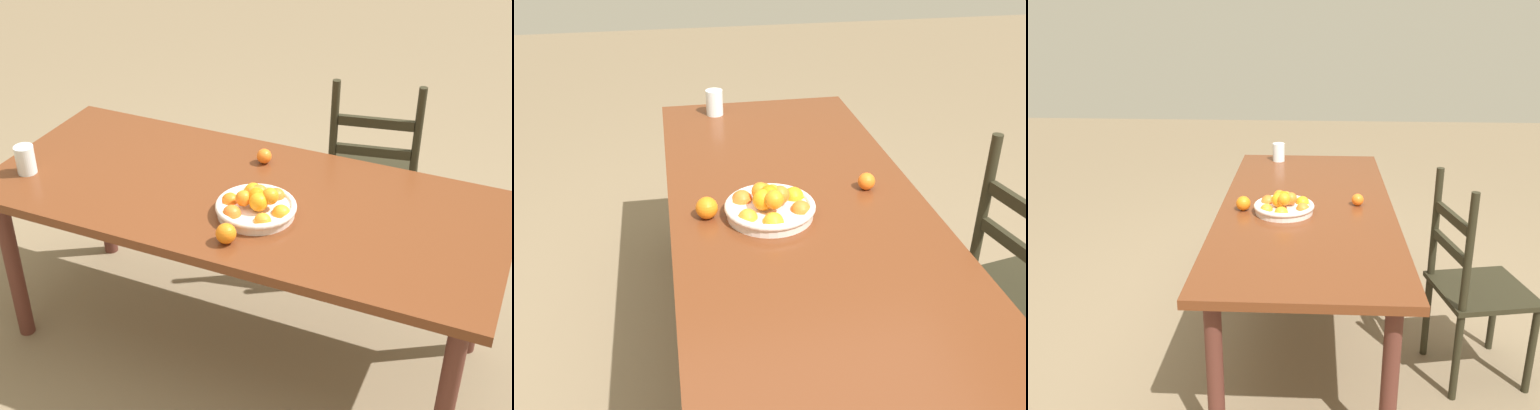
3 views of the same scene
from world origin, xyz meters
The scene contains 6 objects.
ground_plane centered at (0.00, 0.00, 0.00)m, with size 12.00×12.00×0.00m, color #78664C.
dining_table centered at (0.00, 0.00, 0.67)m, with size 2.02×0.88×0.75m.
fruit_bowl centered at (0.11, -0.11, 0.79)m, with size 0.30×0.30×0.12m.
orange_loose_0 centered at (0.09, -0.32, 0.79)m, with size 0.07×0.07×0.07m, color orange.
orange_loose_1 centered at (-0.02, 0.26, 0.78)m, with size 0.06×0.06×0.06m, color orange.
drinking_glass centered at (-0.86, -0.20, 0.81)m, with size 0.08×0.08×0.12m, color silver.
Camera 2 is at (1.80, -0.41, 1.75)m, focal length 42.21 mm.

